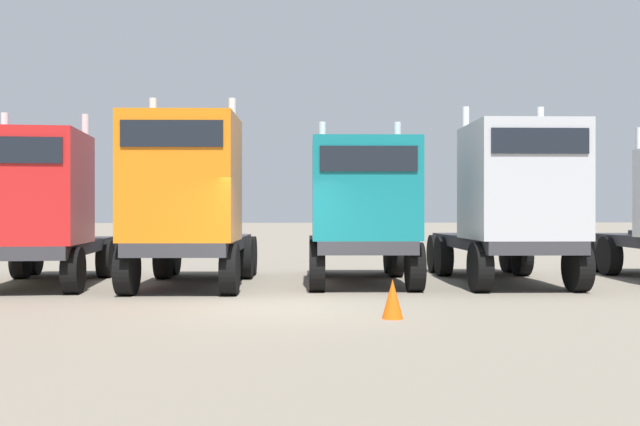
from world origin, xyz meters
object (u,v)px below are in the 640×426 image
object	(u,v)px
semi_truck_orange	(187,201)
semi_truck_silver	(513,202)
semi_truck_red	(36,208)
traffic_cone_mid	(393,299)
semi_truck_teal	(362,210)

from	to	relation	value
semi_truck_orange	semi_truck_silver	xyz separation A→B (m)	(7.71, 0.15, -0.02)
semi_truck_red	semi_truck_orange	distance (m)	3.58
semi_truck_red	semi_truck_silver	world-z (taller)	semi_truck_silver
semi_truck_red	traffic_cone_mid	xyz separation A→B (m)	(7.48, -5.11, -1.56)
semi_truck_red	traffic_cone_mid	size ratio (longest dim) A/B	9.46
semi_truck_silver	semi_truck_teal	bearing A→B (deg)	-92.71
semi_truck_teal	traffic_cone_mid	xyz separation A→B (m)	(-0.18, -5.13, -1.51)
semi_truck_red	semi_truck_orange	bearing A→B (deg)	79.93
semi_truck_orange	traffic_cone_mid	distance (m)	6.33
semi_truck_teal	semi_truck_red	bearing A→B (deg)	-86.46
semi_truck_red	semi_truck_teal	distance (m)	7.66
semi_truck_silver	traffic_cone_mid	size ratio (longest dim) A/B	9.75
semi_truck_orange	traffic_cone_mid	bearing A→B (deg)	43.75
semi_truck_orange	semi_truck_silver	size ratio (longest dim) A/B	0.96
traffic_cone_mid	semi_truck_silver	bearing A→B (deg)	51.85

